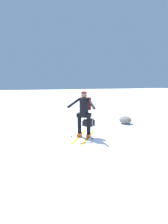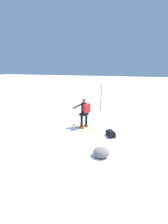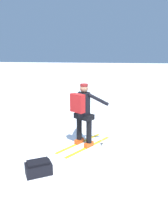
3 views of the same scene
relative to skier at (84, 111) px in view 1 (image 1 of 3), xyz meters
The scene contains 4 objects.
ground_plane 1.13m from the skier, 163.58° to the left, with size 80.00×80.00×0.00m, color white.
skier is the anchor object (origin of this frame).
dropped_backpack 1.95m from the skier, 154.89° to the left, with size 0.57×0.64×0.31m.
rock_boulder 3.06m from the skier, 117.47° to the left, with size 0.68×0.58×0.38m, color slate.
Camera 1 is at (6.63, -2.16, 2.09)m, focal length 28.00 mm.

